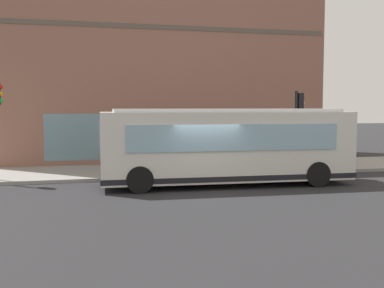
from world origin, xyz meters
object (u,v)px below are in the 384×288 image
fire_hydrant (154,160)px  city_bus_nearside (226,147)px  newspaper_vending_box (229,161)px  pedestrian_near_building_entrance (348,148)px  pedestrian_near_hydrant (273,150)px  traffic_light_near_corner (299,115)px

fire_hydrant → city_bus_nearside: bearing=-155.3°
fire_hydrant → newspaper_vending_box: newspaper_vending_box is taller
city_bus_nearside → fire_hydrant: size_ratio=13.70×
pedestrian_near_building_entrance → newspaper_vending_box: bearing=91.6°
city_bus_nearside → newspaper_vending_box: 3.39m
city_bus_nearside → pedestrian_near_hydrant: (2.85, -3.26, -0.45)m
traffic_light_near_corner → pedestrian_near_building_entrance: 3.83m
traffic_light_near_corner → fire_hydrant: bearing=68.5°
city_bus_nearside → newspaper_vending_box: (3.06, -1.10, -0.95)m
newspaper_vending_box → pedestrian_near_building_entrance: bearing=-88.4°
fire_hydrant → pedestrian_near_hydrant: size_ratio=0.45×
pedestrian_near_hydrant → fire_hydrant: bearing=70.3°
city_bus_nearside → fire_hydrant: city_bus_nearside is taller
newspaper_vending_box → city_bus_nearside: bearing=160.2°
traffic_light_near_corner → pedestrian_near_building_entrance: size_ratio=2.34×
pedestrian_near_hydrant → city_bus_nearside: bearing=131.1°
traffic_light_near_corner → pedestrian_near_hydrant: traffic_light_near_corner is taller
fire_hydrant → newspaper_vending_box: size_ratio=0.82×
fire_hydrant → pedestrian_near_building_entrance: 9.91m
city_bus_nearside → newspaper_vending_box: size_ratio=11.26×
fire_hydrant → pedestrian_near_hydrant: 5.84m
city_bus_nearside → pedestrian_near_building_entrance: (3.24, -7.56, -0.49)m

